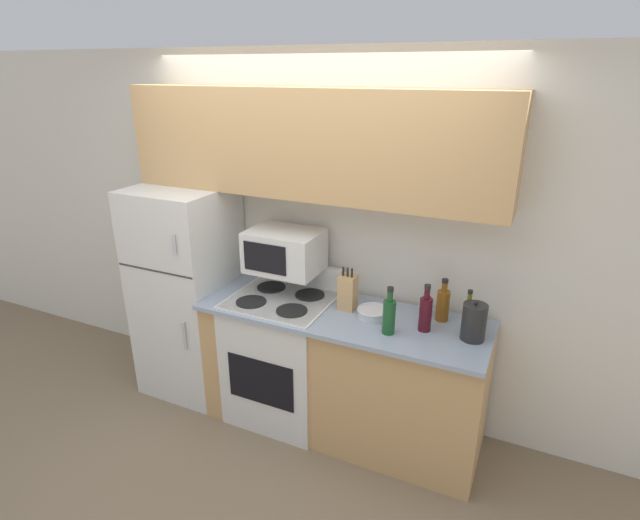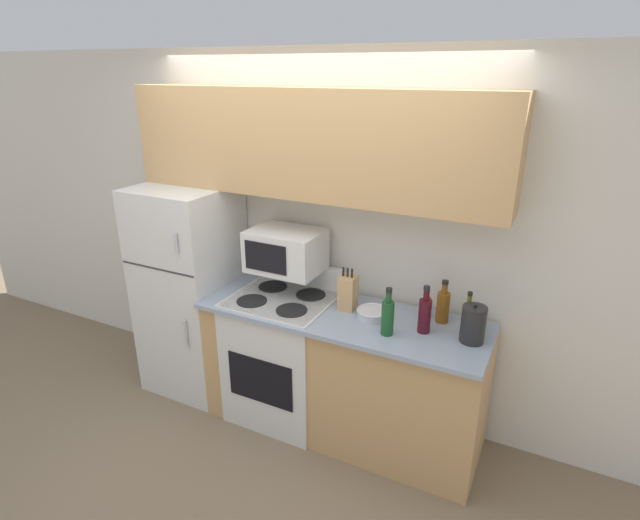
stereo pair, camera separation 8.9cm
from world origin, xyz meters
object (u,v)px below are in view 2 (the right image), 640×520
at_px(stove, 284,355).
at_px(bottle_olive_oil, 468,316).
at_px(microwave, 286,250).
at_px(bowl, 373,313).
at_px(knife_block, 348,292).
at_px(kettle, 473,324).
at_px(refrigerator, 191,290).
at_px(bottle_hot_sauce, 427,307).
at_px(bottle_wine_green, 388,316).
at_px(bottle_wine_red, 425,314).
at_px(bottle_whiskey, 443,306).

xyz_separation_m(stove, bottle_olive_oil, (1.22, 0.12, 0.54)).
relative_size(microwave, bowl, 2.38).
height_order(stove, knife_block, knife_block).
bearing_deg(bottle_olive_oil, kettle, -63.74).
bearing_deg(knife_block, bottle_olive_oil, 3.49).
bearing_deg(refrigerator, microwave, 6.49).
xyz_separation_m(stove, microwave, (-0.03, 0.11, 0.76)).
bearing_deg(microwave, bottle_hot_sauce, 3.79).
bearing_deg(knife_block, bottle_wine_green, -30.16).
xyz_separation_m(stove, bottle_wine_green, (0.81, -0.13, 0.56)).
distance_m(bottle_wine_green, bottle_wine_red, 0.23).
height_order(bowl, bottle_wine_red, bottle_wine_red).
distance_m(knife_block, bottle_hot_sauce, 0.51).
bearing_deg(microwave, kettle, -4.46).
bearing_deg(kettle, bottle_wine_red, -177.10).
height_order(bottle_whiskey, bottle_hot_sauce, bottle_whiskey).
height_order(stove, bottle_olive_oil, bottle_olive_oil).
height_order(bowl, bottle_whiskey, bottle_whiskey).
relative_size(refrigerator, bowl, 7.82).
xyz_separation_m(bottle_whiskey, kettle, (0.21, -0.16, 0.00)).
bearing_deg(bottle_whiskey, knife_block, -170.23).
distance_m(refrigerator, bowl, 1.49).
bearing_deg(knife_block, bottle_whiskey, 9.77).
bearing_deg(microwave, bottle_whiskey, 3.22).
height_order(bottle_wine_green, bottle_olive_oil, bottle_wine_green).
bearing_deg(bottle_wine_red, bottle_wine_green, -145.97).
relative_size(bottle_wine_red, kettle, 1.22).
relative_size(stove, bowl, 5.26).
height_order(bowl, bottle_wine_green, bottle_wine_green).
xyz_separation_m(knife_block, bottle_wine_green, (0.35, -0.20, -0.00)).
xyz_separation_m(bowl, bottle_olive_oil, (0.57, 0.09, 0.07)).
relative_size(stove, knife_block, 3.71).
height_order(bottle_whiskey, bottle_olive_oil, bottle_whiskey).
distance_m(bottle_wine_green, kettle, 0.49).
height_order(microwave, bottle_wine_green, microwave).
relative_size(microwave, bottle_wine_green, 1.65).
xyz_separation_m(microwave, bottle_wine_green, (0.84, -0.24, -0.20)).
bearing_deg(bottle_hot_sauce, bottle_wine_green, -116.54).
distance_m(bottle_wine_red, kettle, 0.28).
bearing_deg(knife_block, stove, -171.17).
relative_size(refrigerator, bottle_wine_red, 5.41).
xyz_separation_m(stove, kettle, (1.28, 0.01, 0.55)).
distance_m(stove, bottle_wine_green, 0.99).
distance_m(refrigerator, bottle_whiskey, 1.91).
distance_m(bottle_hot_sauce, kettle, 0.36).
relative_size(microwave, bottle_whiskey, 1.77).
bearing_deg(bottle_olive_oil, bottle_hot_sauce, 166.93).
relative_size(refrigerator, microwave, 3.28).
xyz_separation_m(bottle_hot_sauce, bottle_olive_oil, (0.26, -0.06, 0.02)).
xyz_separation_m(knife_block, bowl, (0.19, -0.04, -0.09)).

